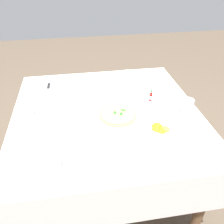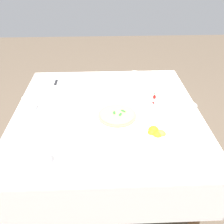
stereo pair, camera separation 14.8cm
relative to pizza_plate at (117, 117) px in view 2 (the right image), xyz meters
The scene contains 17 objects.
ground_plane 0.75m from the pizza_plate, 36.74° to the left, with size 8.00×8.00×0.00m, color brown.
dining_table 0.17m from the pizza_plate, 36.74° to the left, with size 1.19×1.19×0.73m.
pizza_plate is the anchor object (origin of this frame).
pizza 0.01m from the pizza_plate, 50.37° to the right, with size 0.24×0.24×0.02m.
coffee_cup_far_left 0.44m from the pizza_plate, 41.45° to the left, with size 0.13×0.13×0.07m.
coffee_cup_near_left 0.53m from the pizza_plate, 18.62° to the right, with size 0.13×0.13×0.07m.
coffee_cup_center_back 0.63m from the pizza_plate, 35.72° to the right, with size 0.13×0.13×0.06m.
coffee_cup_near_right 0.30m from the pizza_plate, 83.65° to the left, with size 0.13×0.13×0.07m.
water_glass_far_right 0.57m from the pizza_plate, 79.50° to the left, with size 0.07×0.07×0.10m.
water_glass_back_corner 0.44m from the pizza_plate, 94.23° to the right, with size 0.07×0.07×0.11m.
water_glass_left_edge 0.53m from the pizza_plate, 134.70° to the left, with size 0.07×0.07×0.10m.
napkin_folded 0.67m from the pizza_plate, 41.85° to the left, with size 0.23×0.15×0.02m.
dinner_knife 0.67m from the pizza_plate, 41.69° to the left, with size 0.20×0.02×0.01m.
citrus_bowl 0.29m from the pizza_plate, 135.45° to the right, with size 0.15×0.15×0.07m.
hot_sauce_bottle 0.31m from the pizza_plate, 57.97° to the right, with size 0.02×0.02×0.08m.
salt_shaker 0.32m from the pizza_plate, 52.69° to the right, with size 0.03×0.03×0.06m.
pepper_shaker 0.30m from the pizza_plate, 63.48° to the right, with size 0.03×0.03×0.06m.
Camera 2 is at (-1.25, 0.02, 1.60)m, focal length 37.63 mm.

